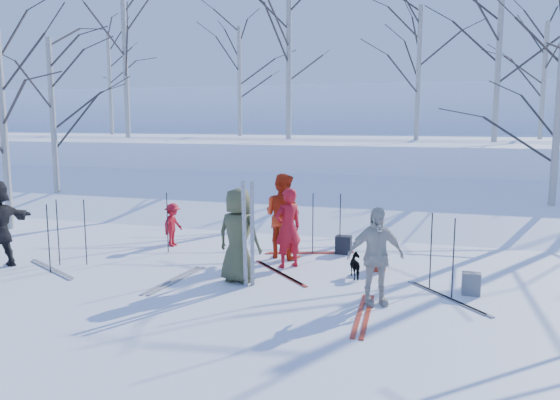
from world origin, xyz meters
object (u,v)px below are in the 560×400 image
(skier_redor_behind, at_px, (283,216))
(backpack_grey, at_px, (471,284))
(skier_red_seated, at_px, (173,225))
(backpack_dark, at_px, (344,245))
(skier_cream_east, at_px, (375,256))
(dog, at_px, (357,266))
(skier_olive_center, at_px, (238,235))
(skier_red_north, at_px, (288,228))
(backpack_red, at_px, (377,260))

(skier_redor_behind, height_order, backpack_grey, skier_redor_behind)
(skier_red_seated, height_order, backpack_dark, skier_red_seated)
(skier_cream_east, distance_m, dog, 1.57)
(skier_olive_center, distance_m, skier_red_north, 1.35)
(dog, relative_size, backpack_dark, 1.34)
(backpack_grey, bearing_deg, dog, 168.09)
(dog, bearing_deg, backpack_dark, -97.27)
(skier_red_north, bearing_deg, skier_red_seated, -62.39)
(skier_redor_behind, bearing_deg, skier_olive_center, 102.82)
(skier_redor_behind, bearing_deg, skier_cream_east, 152.92)
(skier_olive_center, xyz_separation_m, backpack_dark, (1.44, 2.62, -0.66))
(skier_red_north, height_order, skier_red_seated, skier_red_north)
(skier_red_north, bearing_deg, backpack_grey, 122.66)
(skier_red_north, height_order, backpack_dark, skier_red_north)
(backpack_red, bearing_deg, backpack_grey, -30.96)
(backpack_dark, bearing_deg, backpack_red, -52.56)
(backpack_grey, xyz_separation_m, backpack_dark, (-2.58, 2.17, 0.01))
(skier_red_north, distance_m, skier_redor_behind, 0.81)
(skier_red_seated, xyz_separation_m, backpack_dark, (3.94, 0.43, -0.30))
(backpack_grey, bearing_deg, backpack_red, 149.04)
(skier_cream_east, bearing_deg, dog, 84.33)
(skier_redor_behind, xyz_separation_m, backpack_grey, (3.77, -1.49, -0.71))
(dog, bearing_deg, skier_cream_east, 84.36)
(skier_red_north, distance_m, skier_red_seated, 3.24)
(dog, xyz_separation_m, backpack_red, (0.30, 0.60, -0.02))
(skier_olive_center, relative_size, skier_redor_behind, 0.95)
(skier_red_seated, relative_size, skier_cream_east, 0.64)
(skier_cream_east, bearing_deg, skier_red_seated, 126.04)
(dog, bearing_deg, skier_redor_behind, -56.82)
(skier_red_north, relative_size, backpack_grey, 4.20)
(skier_redor_behind, distance_m, backpack_red, 2.24)
(skier_red_north, bearing_deg, dog, 121.81)
(skier_cream_east, height_order, backpack_grey, skier_cream_east)
(skier_olive_center, height_order, skier_red_north, skier_olive_center)
(skier_cream_east, distance_m, backpack_grey, 1.87)
(dog, distance_m, backpack_dark, 1.84)
(skier_red_seated, xyz_separation_m, skier_cream_east, (5.03, -2.70, 0.29))
(backpack_grey, bearing_deg, skier_olive_center, -173.56)
(skier_redor_behind, xyz_separation_m, skier_red_seated, (-2.75, 0.25, -0.40))
(skier_olive_center, relative_size, skier_cream_east, 1.09)
(backpack_dark, bearing_deg, backpack_grey, -40.07)
(skier_cream_east, xyz_separation_m, backpack_red, (-0.20, 1.97, -0.58))
(backpack_red, distance_m, backpack_grey, 1.98)
(skier_red_north, bearing_deg, skier_olive_center, 19.91)
(skier_red_north, bearing_deg, skier_redor_behind, -110.38)
(skier_cream_east, height_order, dog, skier_cream_east)
(skier_olive_center, xyz_separation_m, skier_red_seated, (-2.50, 2.19, -0.36))
(backpack_red, height_order, backpack_grey, backpack_red)
(skier_redor_behind, xyz_separation_m, skier_cream_east, (2.28, -2.45, -0.11))
(skier_olive_center, height_order, backpack_red, skier_olive_center)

